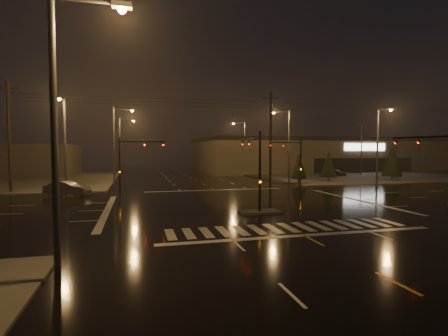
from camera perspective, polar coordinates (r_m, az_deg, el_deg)
The scene contains 26 objects.
ground at distance 29.80m, azimuth 3.19°, elevation -5.99°, with size 140.00×140.00×0.00m, color black.
sidewalk_ne at distance 69.99m, azimuth 19.55°, elevation -0.94°, with size 36.00×36.00×0.12m, color #494741.
median_island at distance 26.04m, azimuth 5.84°, elevation -7.14°, with size 3.00×1.60×0.15m, color #494741.
crosswalk at distance 21.52m, azimuth 10.45°, elevation -9.52°, with size 15.00×2.60×0.01m, color beige.
stop_bar_near at distance 19.77m, azimuth 12.90°, elevation -10.68°, with size 16.00×0.50×0.01m, color beige.
stop_bar_far at distance 40.33m, azimuth -1.47°, elevation -3.62°, with size 16.00×0.50×0.01m, color beige.
parking_lot at distance 71.30m, azimuth 23.79°, elevation -0.96°, with size 50.00×24.00×0.08m, color black.
retail_building at distance 86.05m, azimuth 16.46°, elevation 2.34°, with size 60.20×28.30×7.20m.
signal_mast_median at distance 26.53m, azimuth 5.19°, elevation 1.04°, with size 0.25×4.59×6.00m.
signal_mast_ne at distance 42.38m, azimuth 11.42°, elevation 1.78°, with size 4.84×1.86×6.00m.
signal_mast_nw at distance 38.24m, azimuth -15.22°, elevation 1.60°, with size 4.84×1.86×6.00m.
signal_mast_se at distance 26.43m, azimuth 31.86°, elevation 0.50°, with size 1.55×3.87×6.00m.
streetlight_0 at distance 13.36m, azimuth -24.70°, elevation 7.66°, with size 2.77×0.32×10.00m.
streetlight_1 at distance 46.17m, azimuth -17.17°, elevation 4.29°, with size 2.77×0.32×10.00m.
streetlight_2 at distance 62.15m, azimuth -16.39°, elevation 3.94°, with size 2.77×0.32×10.00m.
streetlight_3 at distance 48.41m, azimuth 10.25°, elevation 4.31°, with size 2.77×0.32×10.00m.
streetlight_4 at distance 67.14m, azimuth 3.17°, elevation 3.98°, with size 2.77×0.32×10.00m.
streetlight_5 at distance 39.95m, azimuth -24.62°, elevation 4.38°, with size 0.32×2.77×10.00m.
streetlight_6 at distance 49.91m, azimuth 24.01°, elevation 4.06°, with size 0.32×2.77×10.00m.
utility_pole_0 at distance 44.15m, azimuth -31.66°, elevation 4.47°, with size 2.20×0.32×12.00m.
utility_pole_1 at distance 45.33m, azimuth 7.62°, elevation 4.84°, with size 2.20×0.32×12.00m.
conifer_0 at distance 48.70m, azimuth 12.11°, elevation 0.30°, with size 2.20×2.20×4.14m.
conifer_1 at distance 53.10m, azimuth 16.69°, elevation 0.62°, with size 2.39×2.39×4.44m.
conifer_2 at distance 58.38m, azimuth 25.76°, elevation 1.12°, with size 3.00×3.00×5.38m.
car_parked at distance 64.76m, azimuth 17.69°, elevation -0.68°, with size 1.55×3.84×1.31m, color black.
car_crossing at distance 38.85m, azimuth -24.23°, elevation -3.05°, with size 1.56×4.47×1.47m, color #4F5055.
Camera 1 is at (-8.77, -28.09, 4.65)m, focal length 28.00 mm.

